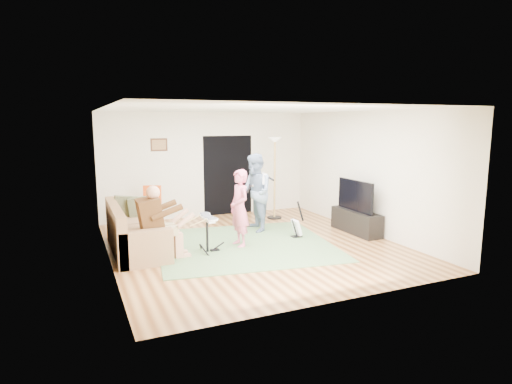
% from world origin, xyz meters
% --- Properties ---
extents(floor, '(6.00, 6.00, 0.00)m').
position_xyz_m(floor, '(0.00, 0.00, 0.00)').
color(floor, brown).
rests_on(floor, ground).
extents(walls, '(5.50, 6.00, 2.70)m').
position_xyz_m(walls, '(0.00, 0.00, 1.35)').
color(walls, beige).
rests_on(walls, floor).
extents(ceiling, '(6.00, 6.00, 0.00)m').
position_xyz_m(ceiling, '(0.00, 0.00, 2.70)').
color(ceiling, white).
rests_on(ceiling, walls).
extents(window_blinds, '(0.00, 2.05, 2.05)m').
position_xyz_m(window_blinds, '(-2.74, 0.20, 1.55)').
color(window_blinds, brown).
rests_on(window_blinds, walls).
extents(doorway, '(2.10, 0.00, 2.10)m').
position_xyz_m(doorway, '(0.55, 2.99, 1.05)').
color(doorway, black).
rests_on(doorway, walls).
extents(picture_frame, '(0.42, 0.03, 0.32)m').
position_xyz_m(picture_frame, '(-1.25, 2.99, 1.90)').
color(picture_frame, '#3F2314').
rests_on(picture_frame, walls).
extents(area_rug, '(3.84, 3.66, 0.02)m').
position_xyz_m(area_rug, '(-0.17, 0.06, 0.01)').
color(area_rug, '#527648').
rests_on(area_rug, floor).
extents(sofa, '(0.93, 2.25, 0.91)m').
position_xyz_m(sofa, '(-2.30, 0.54, 0.30)').
color(sofa, '#936D49').
rests_on(sofa, floor).
extents(drummer, '(0.88, 0.49, 1.35)m').
position_xyz_m(drummer, '(-1.87, -0.11, 0.52)').
color(drummer, '#503116').
rests_on(drummer, sofa).
extents(drum_kit, '(0.40, 0.71, 0.73)m').
position_xyz_m(drum_kit, '(-1.00, -0.11, 0.32)').
color(drum_kit, black).
rests_on(drum_kit, floor).
extents(singer, '(0.41, 0.59, 1.54)m').
position_xyz_m(singer, '(-0.28, 0.05, 0.77)').
color(singer, '#DE6081').
rests_on(singer, floor).
extents(microphone, '(0.06, 0.06, 0.24)m').
position_xyz_m(microphone, '(-0.08, 0.05, 1.15)').
color(microphone, black).
rests_on(microphone, singer).
extents(guitarist, '(0.72, 0.90, 1.77)m').
position_xyz_m(guitarist, '(0.48, 1.01, 0.88)').
color(guitarist, '#7185A5').
rests_on(guitarist, floor).
extents(guitar_held, '(0.25, 0.61, 0.26)m').
position_xyz_m(guitar_held, '(0.68, 1.01, 1.20)').
color(guitar_held, silver).
rests_on(guitar_held, guitarist).
extents(guitar_spare, '(0.28, 0.25, 0.79)m').
position_xyz_m(guitar_spare, '(1.08, 0.15, 0.23)').
color(guitar_spare, black).
rests_on(guitar_spare, floor).
extents(torchiere_lamp, '(0.37, 0.37, 2.08)m').
position_xyz_m(torchiere_lamp, '(1.46, 2.02, 1.42)').
color(torchiere_lamp, black).
rests_on(torchiere_lamp, floor).
extents(dining_chair, '(0.55, 0.58, 1.00)m').
position_xyz_m(dining_chair, '(-1.66, 2.10, 0.36)').
color(dining_chair, tan).
rests_on(dining_chair, floor).
extents(tv_cabinet, '(0.40, 1.40, 0.50)m').
position_xyz_m(tv_cabinet, '(2.50, -0.02, 0.25)').
color(tv_cabinet, black).
rests_on(tv_cabinet, floor).
extents(television, '(0.06, 1.17, 0.68)m').
position_xyz_m(television, '(2.45, -0.02, 0.85)').
color(television, black).
rests_on(television, tv_cabinet).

